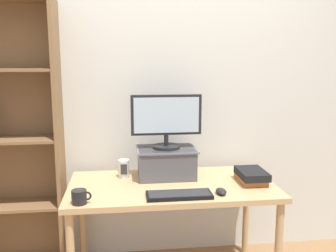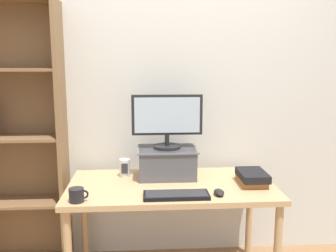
# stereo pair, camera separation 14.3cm
# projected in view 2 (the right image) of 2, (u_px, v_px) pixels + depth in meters

# --- Properties ---
(back_wall) EXTENTS (7.00, 0.08, 2.60)m
(back_wall) POSITION_uv_depth(u_px,v_px,m) (167.00, 93.00, 2.93)
(back_wall) COLOR silver
(back_wall) RESTS_ON ground_plane
(desk) EXTENTS (1.40, 0.73, 0.72)m
(desk) POSITION_uv_depth(u_px,v_px,m) (171.00, 194.00, 2.57)
(desk) COLOR tan
(desk) RESTS_ON ground_plane
(bookshelf_unit) EXTENTS (0.71, 0.28, 1.97)m
(bookshelf_unit) POSITION_uv_depth(u_px,v_px,m) (14.00, 137.00, 2.76)
(bookshelf_unit) COLOR olive
(bookshelf_unit) RESTS_ON ground_plane
(riser_box) EXTENTS (0.42, 0.32, 0.21)m
(riser_box) POSITION_uv_depth(u_px,v_px,m) (167.00, 161.00, 2.70)
(riser_box) COLOR #515156
(riser_box) RESTS_ON desk
(computer_monitor) EXTENTS (0.50, 0.20, 0.38)m
(computer_monitor) POSITION_uv_depth(u_px,v_px,m) (167.00, 119.00, 2.64)
(computer_monitor) COLOR black
(computer_monitor) RESTS_ON riser_box
(keyboard) EXTENTS (0.41, 0.16, 0.02)m
(keyboard) POSITION_uv_depth(u_px,v_px,m) (176.00, 195.00, 2.31)
(keyboard) COLOR black
(keyboard) RESTS_ON desk
(computer_mouse) EXTENTS (0.06, 0.10, 0.04)m
(computer_mouse) POSITION_uv_depth(u_px,v_px,m) (219.00, 192.00, 2.34)
(computer_mouse) COLOR black
(computer_mouse) RESTS_ON desk
(book_stack) EXTENTS (0.18, 0.28, 0.09)m
(book_stack) POSITION_uv_depth(u_px,v_px,m) (252.00, 177.00, 2.55)
(book_stack) COLOR #AD662D
(book_stack) RESTS_ON desk
(coffee_mug) EXTENTS (0.12, 0.09, 0.08)m
(coffee_mug) POSITION_uv_depth(u_px,v_px,m) (77.00, 195.00, 2.23)
(coffee_mug) COLOR black
(coffee_mug) RESTS_ON desk
(desk_speaker) EXTENTS (0.08, 0.08, 0.13)m
(desk_speaker) POSITION_uv_depth(u_px,v_px,m) (125.00, 168.00, 2.70)
(desk_speaker) COLOR silver
(desk_speaker) RESTS_ON desk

